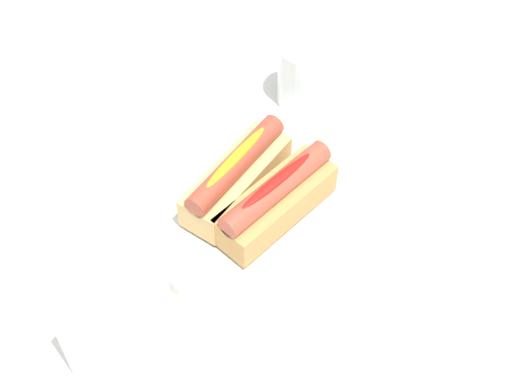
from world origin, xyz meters
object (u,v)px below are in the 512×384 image
Objects in this scene: napkin_box at (115,308)px; water_glass at (304,77)px; hotdog_front at (276,200)px; hotdog_back at (237,176)px; serving_bowl at (256,211)px.

water_glass is at bearing 1.35° from napkin_box.
hotdog_front is 0.06m from hotdog_back.
hotdog_back is (0.01, 0.03, 0.04)m from serving_bowl.
serving_bowl is 0.21m from water_glass.
serving_bowl is 0.05m from hotdog_back.
napkin_box is at bearing 163.07° from serving_bowl.
water_glass is at bearing -1.31° from hotdog_back.
napkin_box is (-0.20, 0.06, 0.06)m from serving_bowl.
hotdog_back is 0.21m from napkin_box.
napkin_box is (-0.19, 0.09, 0.01)m from hotdog_front.
water_glass is 0.60× the size of napkin_box.
serving_bowl is at bearing -10.16° from napkin_box.
serving_bowl is at bearing 75.51° from hotdog_front.
water_glass is (0.21, 0.02, 0.02)m from serving_bowl.
hotdog_front is 0.21m from napkin_box.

